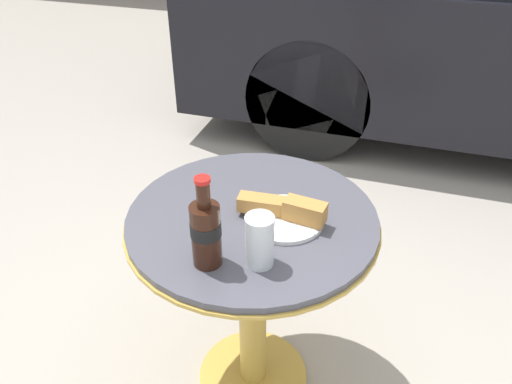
# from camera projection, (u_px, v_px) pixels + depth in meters

# --- Properties ---
(ground_plane) EXTENTS (30.00, 30.00, 0.00)m
(ground_plane) POSITION_uv_depth(u_px,v_px,m) (253.00, 377.00, 1.69)
(ground_plane) COLOR #A8A093
(bistro_table) EXTENTS (0.68, 0.68, 0.68)m
(bistro_table) POSITION_uv_depth(u_px,v_px,m) (252.00, 263.00, 1.41)
(bistro_table) COLOR gold
(bistro_table) RESTS_ON ground_plane
(cola_bottle_left) EXTENTS (0.07, 0.07, 0.23)m
(cola_bottle_left) POSITION_uv_depth(u_px,v_px,m) (206.00, 231.00, 1.11)
(cola_bottle_left) COLOR #33190F
(cola_bottle_left) RESTS_ON bistro_table
(drinking_glass) EXTENTS (0.07, 0.07, 0.13)m
(drinking_glass) POSITION_uv_depth(u_px,v_px,m) (260.00, 243.00, 1.12)
(drinking_glass) COLOR black
(drinking_glass) RESTS_ON bistro_table
(lunch_plate_near) EXTENTS (0.23, 0.21, 0.07)m
(lunch_plate_near) POSITION_uv_depth(u_px,v_px,m) (285.00, 212.00, 1.28)
(lunch_plate_near) COLOR white
(lunch_plate_near) RESTS_ON bistro_table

